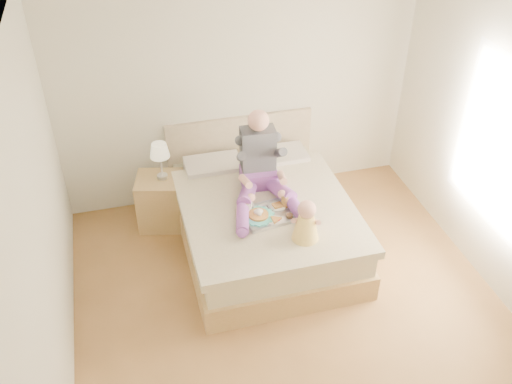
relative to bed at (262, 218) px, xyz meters
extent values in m
cube|color=brown|center=(0.00, -1.08, -0.32)|extent=(4.00, 4.20, 0.01)
cube|color=silver|center=(0.00, -1.08, 2.38)|extent=(4.00, 4.20, 0.02)
cube|color=beige|center=(0.00, 1.02, 1.03)|extent=(4.00, 0.02, 2.70)
cube|color=beige|center=(-2.00, -1.08, 1.03)|extent=(0.02, 4.20, 2.70)
cube|color=white|center=(1.99, -0.88, 1.08)|extent=(0.02, 1.30, 1.60)
cube|color=#FAEFCD|center=(1.98, -0.88, 1.08)|extent=(0.01, 1.18, 1.48)
cube|color=#9B7B48|center=(0.00, -0.07, -0.18)|extent=(1.68, 2.13, 0.28)
cube|color=beige|center=(0.00, -0.07, 0.08)|extent=(1.60, 2.05, 0.24)
cube|color=beige|center=(0.00, -0.22, 0.25)|extent=(1.70, 1.80, 0.09)
cube|color=beige|center=(-0.38, 0.68, 0.27)|extent=(0.62, 0.40, 0.14)
cube|color=beige|center=(0.38, 0.68, 0.27)|extent=(0.62, 0.40, 0.14)
cube|color=tan|center=(0.00, 1.01, 0.18)|extent=(1.70, 0.08, 1.00)
cube|color=#9B7B48|center=(-1.00, 0.58, -0.02)|extent=(0.58, 0.54, 0.60)
cylinder|color=silver|center=(-0.95, 0.59, 0.31)|extent=(0.11, 0.11, 0.04)
cylinder|color=silver|center=(-0.95, 0.59, 0.44)|extent=(0.02, 0.02, 0.24)
cone|color=beige|center=(-0.95, 0.59, 0.64)|extent=(0.21, 0.21, 0.15)
cube|color=#793C95|center=(0.02, 0.21, 0.38)|extent=(0.39, 0.32, 0.18)
cube|color=#35353C|center=(0.02, 0.27, 0.68)|extent=(0.37, 0.24, 0.47)
sphere|color=#F7AF9A|center=(0.02, 0.24, 1.04)|extent=(0.22, 0.22, 0.22)
cylinder|color=#793C95|center=(-0.16, -0.01, 0.37)|extent=(0.34, 0.52, 0.21)
cylinder|color=#793C95|center=(-0.30, -0.37, 0.36)|extent=(0.23, 0.47, 0.12)
sphere|color=#793C95|center=(-0.36, -0.58, 0.35)|extent=(0.11, 0.11, 0.11)
cylinder|color=#35353C|center=(-0.18, 0.15, 0.70)|extent=(0.14, 0.30, 0.24)
cylinder|color=#F7AF9A|center=(-0.19, -0.03, 0.53)|extent=(0.08, 0.30, 0.16)
sphere|color=#F7AF9A|center=(-0.17, -0.18, 0.43)|extent=(0.09, 0.09, 0.09)
cylinder|color=#793C95|center=(0.15, -0.03, 0.37)|extent=(0.28, 0.53, 0.21)
cylinder|color=#793C95|center=(0.24, -0.41, 0.36)|extent=(0.16, 0.46, 0.12)
sphere|color=#793C95|center=(0.27, -0.63, 0.35)|extent=(0.11, 0.11, 0.11)
cylinder|color=#35353C|center=(0.21, 0.12, 0.70)|extent=(0.10, 0.29, 0.24)
cylinder|color=#F7AF9A|center=(0.18, -0.06, 0.53)|extent=(0.13, 0.31, 0.16)
sphere|color=#F7AF9A|center=(0.14, -0.21, 0.43)|extent=(0.09, 0.09, 0.09)
cube|color=silver|center=(-0.03, -0.34, 0.30)|extent=(0.55, 0.46, 0.01)
cylinder|color=#45C6BA|center=(-0.14, -0.35, 0.31)|extent=(0.30, 0.30, 0.02)
cylinder|color=#BF853F|center=(-0.14, -0.35, 0.33)|extent=(0.20, 0.20, 0.02)
cylinder|color=white|center=(-0.22, -0.22, 0.36)|extent=(0.09, 0.09, 0.10)
torus|color=white|center=(-0.16, -0.21, 0.36)|extent=(0.02, 0.07, 0.07)
cylinder|color=#98684A|center=(-0.22, -0.22, 0.40)|extent=(0.08, 0.08, 0.01)
cylinder|color=white|center=(0.09, -0.24, 0.31)|extent=(0.16, 0.16, 0.01)
cube|color=#BF853F|center=(0.09, -0.24, 0.33)|extent=(0.10, 0.09, 0.02)
cylinder|color=white|center=(0.00, -0.45, 0.31)|extent=(0.16, 0.16, 0.01)
ellipsoid|color=red|center=(0.03, -0.47, 0.33)|extent=(0.04, 0.04, 0.01)
cylinder|color=white|center=(0.16, -0.25, 0.37)|extent=(0.08, 0.08, 0.13)
cylinder|color=orange|center=(0.16, -0.25, 0.37)|extent=(0.07, 0.07, 0.13)
cylinder|color=white|center=(0.15, -0.43, 0.33)|extent=(0.08, 0.08, 0.04)
cylinder|color=#4C260A|center=(0.15, -0.43, 0.33)|extent=(0.07, 0.07, 0.03)
cone|color=#FFCE50|center=(0.20, -0.75, 0.43)|extent=(0.25, 0.25, 0.27)
sphere|color=#F7AF9A|center=(0.20, -0.75, 0.63)|extent=(0.17, 0.17, 0.17)
cylinder|color=#F7AF9A|center=(0.21, -0.61, 0.34)|extent=(0.15, 0.20, 0.07)
sphere|color=#F7AF9A|center=(0.24, -0.52, 0.34)|extent=(0.05, 0.05, 0.05)
cylinder|color=#F7AF9A|center=(0.12, -0.70, 0.48)|extent=(0.12, 0.14, 0.12)
cylinder|color=#F7AF9A|center=(0.30, -0.65, 0.34)|extent=(0.10, 0.20, 0.07)
sphere|color=#F7AF9A|center=(0.34, -0.56, 0.34)|extent=(0.05, 0.05, 0.05)
cylinder|color=#F7AF9A|center=(0.30, -0.77, 0.48)|extent=(0.06, 0.14, 0.12)
camera|label=1|loc=(-1.28, -4.54, 3.77)|focal=40.00mm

